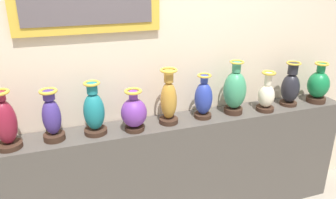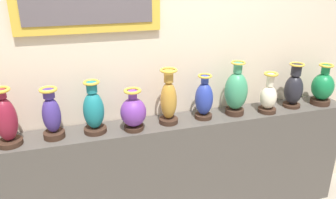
{
  "view_description": "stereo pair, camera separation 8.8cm",
  "coord_description": "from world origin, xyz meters",
  "px_view_note": "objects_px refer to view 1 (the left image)",
  "views": [
    {
      "loc": [
        -0.74,
        -2.14,
        2.0
      ],
      "look_at": [
        0.0,
        0.0,
        1.12
      ],
      "focal_mm": 35.33,
      "sensor_mm": 36.0,
      "label": 1
    },
    {
      "loc": [
        -0.66,
        -2.16,
        2.0
      ],
      "look_at": [
        0.0,
        0.0,
        1.12
      ],
      "focal_mm": 35.33,
      "sensor_mm": 36.0,
      "label": 2
    }
  ],
  "objects_px": {
    "vase_teal": "(94,112)",
    "vase_emerald": "(318,85)",
    "vase_ochre": "(169,100)",
    "vase_indigo": "(52,118)",
    "vase_onyx": "(290,87)",
    "vase_cobalt": "(203,99)",
    "vase_violet": "(134,113)",
    "vase_burgundy": "(5,123)",
    "vase_jade": "(235,91)",
    "vase_ivory": "(266,95)"
  },
  "relations": [
    {
      "from": "vase_teal",
      "to": "vase_emerald",
      "type": "relative_size",
      "value": 1.08
    },
    {
      "from": "vase_indigo",
      "to": "vase_burgundy",
      "type": "bearing_deg",
      "value": -175.7
    },
    {
      "from": "vase_indigo",
      "to": "vase_emerald",
      "type": "xyz_separation_m",
      "value": [
        2.17,
        -0.02,
        -0.01
      ]
    },
    {
      "from": "vase_ochre",
      "to": "vase_ivory",
      "type": "distance_m",
      "value": 0.82
    },
    {
      "from": "vase_burgundy",
      "to": "vase_ivory",
      "type": "xyz_separation_m",
      "value": [
        1.91,
        -0.02,
        -0.04
      ]
    },
    {
      "from": "vase_ochre",
      "to": "vase_onyx",
      "type": "bearing_deg",
      "value": 0.07
    },
    {
      "from": "vase_cobalt",
      "to": "vase_teal",
      "type": "bearing_deg",
      "value": 179.87
    },
    {
      "from": "vase_indigo",
      "to": "vase_ivory",
      "type": "xyz_separation_m",
      "value": [
        1.64,
        -0.04,
        -0.03
      ]
    },
    {
      "from": "vase_burgundy",
      "to": "vase_teal",
      "type": "relative_size",
      "value": 1.03
    },
    {
      "from": "vase_ivory",
      "to": "vase_onyx",
      "type": "relative_size",
      "value": 0.88
    },
    {
      "from": "vase_jade",
      "to": "vase_cobalt",
      "type": "bearing_deg",
      "value": 179.87
    },
    {
      "from": "vase_ochre",
      "to": "vase_emerald",
      "type": "height_order",
      "value": "vase_ochre"
    },
    {
      "from": "vase_violet",
      "to": "vase_cobalt",
      "type": "height_order",
      "value": "vase_cobalt"
    },
    {
      "from": "vase_teal",
      "to": "vase_ivory",
      "type": "relative_size",
      "value": 1.15
    },
    {
      "from": "vase_indigo",
      "to": "vase_onyx",
      "type": "height_order",
      "value": "vase_onyx"
    },
    {
      "from": "vase_emerald",
      "to": "vase_cobalt",
      "type": "bearing_deg",
      "value": 178.65
    },
    {
      "from": "vase_violet",
      "to": "vase_ochre",
      "type": "height_order",
      "value": "vase_ochre"
    },
    {
      "from": "vase_ochre",
      "to": "vase_cobalt",
      "type": "distance_m",
      "value": 0.29
    },
    {
      "from": "vase_cobalt",
      "to": "vase_jade",
      "type": "bearing_deg",
      "value": -0.13
    },
    {
      "from": "vase_onyx",
      "to": "vase_emerald",
      "type": "xyz_separation_m",
      "value": [
        0.27,
        -0.02,
        -0.01
      ]
    },
    {
      "from": "vase_violet",
      "to": "vase_emerald",
      "type": "distance_m",
      "value": 1.62
    },
    {
      "from": "vase_onyx",
      "to": "vase_teal",
      "type": "bearing_deg",
      "value": 179.8
    },
    {
      "from": "vase_violet",
      "to": "vase_jade",
      "type": "distance_m",
      "value": 0.82
    },
    {
      "from": "vase_burgundy",
      "to": "vase_ochre",
      "type": "height_order",
      "value": "vase_ochre"
    },
    {
      "from": "vase_burgundy",
      "to": "vase_jade",
      "type": "bearing_deg",
      "value": 0.76
    },
    {
      "from": "vase_teal",
      "to": "vase_cobalt",
      "type": "xyz_separation_m",
      "value": [
        0.82,
        -0.0,
        -0.01
      ]
    },
    {
      "from": "vase_teal",
      "to": "vase_violet",
      "type": "xyz_separation_m",
      "value": [
        0.27,
        -0.04,
        -0.03
      ]
    },
    {
      "from": "vase_indigo",
      "to": "vase_teal",
      "type": "height_order",
      "value": "vase_teal"
    },
    {
      "from": "vase_teal",
      "to": "vase_emerald",
      "type": "xyz_separation_m",
      "value": [
        1.89,
        -0.03,
        -0.01
      ]
    },
    {
      "from": "vase_burgundy",
      "to": "vase_ivory",
      "type": "bearing_deg",
      "value": -0.62
    },
    {
      "from": "vase_ochre",
      "to": "vase_emerald",
      "type": "bearing_deg",
      "value": -0.84
    },
    {
      "from": "vase_ochre",
      "to": "vase_cobalt",
      "type": "xyz_separation_m",
      "value": [
        0.28,
        0.01,
        -0.03
      ]
    },
    {
      "from": "vase_burgundy",
      "to": "vase_emerald",
      "type": "bearing_deg",
      "value": -0.06
    },
    {
      "from": "vase_jade",
      "to": "vase_indigo",
      "type": "bearing_deg",
      "value": -179.95
    },
    {
      "from": "vase_indigo",
      "to": "vase_ivory",
      "type": "distance_m",
      "value": 1.64
    },
    {
      "from": "vase_indigo",
      "to": "vase_emerald",
      "type": "distance_m",
      "value": 2.17
    },
    {
      "from": "vase_jade",
      "to": "vase_emerald",
      "type": "bearing_deg",
      "value": -1.76
    },
    {
      "from": "vase_teal",
      "to": "vase_ivory",
      "type": "distance_m",
      "value": 1.36
    },
    {
      "from": "vase_jade",
      "to": "vase_emerald",
      "type": "height_order",
      "value": "vase_jade"
    },
    {
      "from": "vase_burgundy",
      "to": "vase_indigo",
      "type": "bearing_deg",
      "value": 4.3
    },
    {
      "from": "vase_cobalt",
      "to": "vase_indigo",
      "type": "bearing_deg",
      "value": -179.91
    },
    {
      "from": "vase_ivory",
      "to": "vase_ochre",
      "type": "bearing_deg",
      "value": 177.36
    },
    {
      "from": "vase_jade",
      "to": "vase_emerald",
      "type": "xyz_separation_m",
      "value": [
        0.8,
        -0.02,
        -0.04
      ]
    },
    {
      "from": "vase_indigo",
      "to": "vase_cobalt",
      "type": "relative_size",
      "value": 1.03
    },
    {
      "from": "vase_violet",
      "to": "vase_teal",
      "type": "bearing_deg",
      "value": 171.05
    },
    {
      "from": "vase_jade",
      "to": "vase_ochre",
      "type": "bearing_deg",
      "value": -179.51
    },
    {
      "from": "vase_teal",
      "to": "vase_emerald",
      "type": "distance_m",
      "value": 1.89
    },
    {
      "from": "vase_onyx",
      "to": "vase_cobalt",
      "type": "bearing_deg",
      "value": 179.72
    },
    {
      "from": "vase_jade",
      "to": "vase_teal",
      "type": "bearing_deg",
      "value": 179.87
    },
    {
      "from": "vase_burgundy",
      "to": "vase_ochre",
      "type": "xyz_separation_m",
      "value": [
        1.09,
        0.02,
        0.01
      ]
    }
  ]
}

